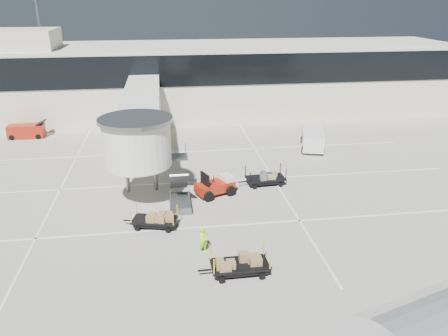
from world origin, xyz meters
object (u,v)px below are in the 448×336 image
at_px(suitcase_cart, 265,179).
at_px(ground_worker, 203,240).
at_px(belt_loader, 27,131).
at_px(box_cart_near, 237,264).
at_px(box_cart_far, 156,219).
at_px(minivan, 313,137).
at_px(baggage_tug, 216,186).

xyz_separation_m(suitcase_cart, ground_worker, (-5.48, -8.55, 0.29)).
relative_size(ground_worker, belt_loader, 0.43).
height_order(suitcase_cart, belt_loader, belt_loader).
distance_m(box_cart_near, ground_worker, 2.72).
distance_m(box_cart_far, minivan, 19.39).
bearing_deg(baggage_tug, box_cart_far, -158.37).
distance_m(box_cart_far, belt_loader, 23.71).
distance_m(baggage_tug, ground_worker, 7.55).
relative_size(suitcase_cart, box_cart_near, 0.99).
distance_m(ground_worker, minivan, 20.07).
relative_size(baggage_tug, box_cart_far, 0.89).
bearing_deg(box_cart_near, minivan, 60.12).
relative_size(minivan, belt_loader, 1.34).
bearing_deg(belt_loader, box_cart_far, -57.14).
bearing_deg(baggage_tug, suitcase_cart, -6.02).
height_order(minivan, belt_loader, belt_loader).
xyz_separation_m(baggage_tug, suitcase_cart, (3.89, 1.17, -0.17)).
relative_size(box_cart_near, box_cart_far, 1.06).
relative_size(baggage_tug, suitcase_cart, 0.85).
distance_m(box_cart_near, belt_loader, 30.58).
xyz_separation_m(baggage_tug, belt_loader, (-17.05, 15.81, 0.01)).
distance_m(minivan, belt_loader, 28.04).
relative_size(ground_worker, minivan, 0.32).
distance_m(box_cart_far, ground_worker, 4.18).
height_order(box_cart_far, minivan, minivan).
xyz_separation_m(box_cart_far, belt_loader, (-12.84, 19.94, 0.15)).
bearing_deg(belt_loader, ground_worker, -56.23).
bearing_deg(suitcase_cart, baggage_tug, -167.52).
xyz_separation_m(box_cart_far, minivan, (14.34, 13.04, 0.52)).
xyz_separation_m(suitcase_cart, box_cart_far, (-8.10, -5.30, 0.03)).
bearing_deg(minivan, ground_worker, -109.74).
xyz_separation_m(box_cart_near, belt_loader, (-16.97, 25.43, 0.10)).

